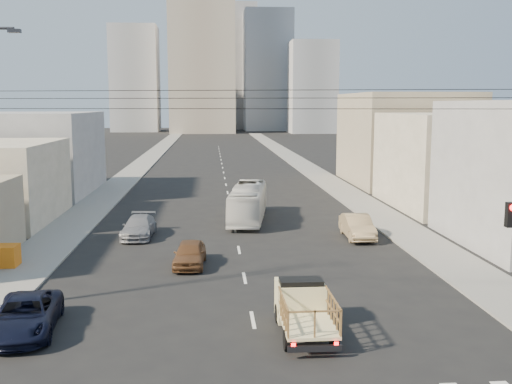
{
  "coord_description": "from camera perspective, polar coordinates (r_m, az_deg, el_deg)",
  "views": [
    {
      "loc": [
        -1.65,
        -21.47,
        8.76
      ],
      "look_at": [
        1.07,
        14.35,
        3.5
      ],
      "focal_mm": 42.0,
      "sensor_mm": 36.0,
      "label": 1
    }
  ],
  "objects": [
    {
      "name": "bldg_left_far",
      "position": [
        63.23,
        -20.77,
        3.47
      ],
      "size": [
        12.0,
        16.0,
        8.0
      ],
      "primitive_type": "cube",
      "color": "gray",
      "rests_on": "ground"
    },
    {
      "name": "sidewalk_left",
      "position": [
        92.43,
        -10.61,
        2.78
      ],
      "size": [
        3.5,
        180.0,
        0.12
      ],
      "primitive_type": "cube",
      "color": "gray",
      "rests_on": "ground"
    },
    {
      "name": "sedan_tan",
      "position": [
        40.16,
        9.63,
        -3.27
      ],
      "size": [
        1.72,
        4.71,
        1.54
      ],
      "primitive_type": "imported",
      "rotation": [
        0.0,
        0.0,
        -0.02
      ],
      "color": "tan",
      "rests_on": "ground"
    },
    {
      "name": "overhead_wires",
      "position": [
        23.03,
        -0.23,
        8.85
      ],
      "size": [
        23.01,
        5.02,
        0.72
      ],
      "color": "black",
      "rests_on": "ground"
    },
    {
      "name": "high_rise_tower",
      "position": [
        192.66,
        -5.19,
        14.62
      ],
      "size": [
        20.0,
        20.0,
        60.0
      ],
      "primitive_type": "cube",
      "color": "tan",
      "rests_on": "ground"
    },
    {
      "name": "sedan_grey",
      "position": [
        40.63,
        -11.1,
        -3.28
      ],
      "size": [
        2.13,
        4.87,
        1.39
      ],
      "primitive_type": "imported",
      "rotation": [
        0.0,
        0.0,
        -0.04
      ],
      "color": "gray",
      "rests_on": "ground"
    },
    {
      "name": "crate_stack",
      "position": [
        35.2,
        -23.14,
        -5.61
      ],
      "size": [
        1.8,
        1.2,
        1.14
      ],
      "color": "orange",
      "rests_on": "sidewalk_left"
    },
    {
      "name": "flatbed_pickup",
      "position": [
        23.48,
        4.61,
        -10.75
      ],
      "size": [
        1.95,
        4.41,
        1.9
      ],
      "color": "beige",
      "rests_on": "ground"
    },
    {
      "name": "sedan_brown",
      "position": [
        33.04,
        -6.33,
        -5.86
      ],
      "size": [
        1.87,
        4.15,
        1.38
      ],
      "primitive_type": "imported",
      "rotation": [
        0.0,
        0.0,
        -0.06
      ],
      "color": "brown",
      "rests_on": "ground"
    },
    {
      "name": "midrise_ne",
      "position": [
        207.71,
        1.11,
        11.42
      ],
      "size": [
        16.0,
        16.0,
        40.0
      ],
      "primitive_type": "cube",
      "color": "#919599",
      "rests_on": "ground"
    },
    {
      "name": "ground",
      "position": [
        23.24,
        0.05,
        -13.8
      ],
      "size": [
        420.0,
        420.0,
        0.0
      ],
      "primitive_type": "plane",
      "color": "black",
      "rests_on": "ground"
    },
    {
      "name": "midrise_nw",
      "position": [
        203.1,
        -11.42,
        10.49
      ],
      "size": [
        15.0,
        15.0,
        34.0
      ],
      "primitive_type": "cube",
      "color": "#919599",
      "rests_on": "ground"
    },
    {
      "name": "navy_pickup",
      "position": [
        25.2,
        -21.14,
        -10.9
      ],
      "size": [
        2.81,
        5.25,
        1.4
      ],
      "primitive_type": "imported",
      "rotation": [
        0.0,
        0.0,
        0.1
      ],
      "color": "black",
      "rests_on": "ground"
    },
    {
      "name": "bldg_right_far",
      "position": [
        69.06,
        13.99,
        4.96
      ],
      "size": [
        12.0,
        16.0,
        10.0
      ],
      "primitive_type": "cube",
      "color": "gray",
      "rests_on": "ground"
    },
    {
      "name": "midrise_east",
      "position": [
        189.21,
        5.36,
        9.87
      ],
      "size": [
        14.0,
        14.0,
        28.0
      ],
      "primitive_type": "cube",
      "color": "#919599",
      "rests_on": "ground"
    },
    {
      "name": "lane_dashes",
      "position": [
        75.0,
        -3.06,
        1.61
      ],
      "size": [
        0.15,
        104.0,
        0.01
      ],
      "color": "silver",
      "rests_on": "ground"
    },
    {
      "name": "city_bus",
      "position": [
        45.5,
        -0.77,
        -1.02
      ],
      "size": [
        3.64,
        10.04,
        2.73
      ],
      "primitive_type": "imported",
      "rotation": [
        0.0,
        0.0,
        -0.14
      ],
      "color": "silver",
      "rests_on": "ground"
    },
    {
      "name": "midrise_back",
      "position": [
        222.0,
        -2.42,
        11.74
      ],
      "size": [
        18.0,
        18.0,
        44.0
      ],
      "primitive_type": "cube",
      "color": "gray",
      "rests_on": "ground"
    },
    {
      "name": "sidewalk_right",
      "position": [
        92.85,
        3.98,
        2.93
      ],
      "size": [
        3.5,
        180.0,
        0.12
      ],
      "primitive_type": "cube",
      "color": "gray",
      "rests_on": "ground"
    },
    {
      "name": "bldg_right_mid",
      "position": [
        54.01,
        18.75,
        2.83
      ],
      "size": [
        11.0,
        14.0,
        8.0
      ],
      "primitive_type": "cube",
      "color": "#AFA48D",
      "rests_on": "ground"
    }
  ]
}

